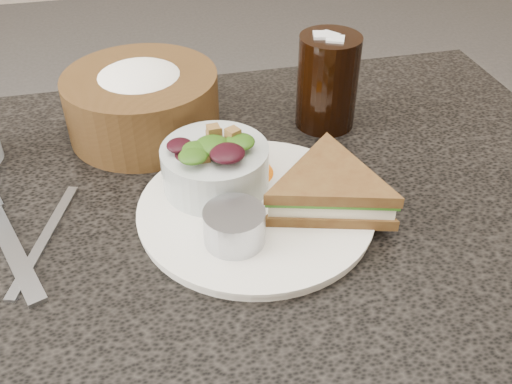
{
  "coord_description": "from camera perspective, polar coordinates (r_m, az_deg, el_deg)",
  "views": [
    {
      "loc": [
        -0.04,
        -0.46,
        1.15
      ],
      "look_at": [
        0.07,
        0.01,
        0.78
      ],
      "focal_mm": 40.0,
      "sensor_mm": 36.0,
      "label": 1
    }
  ],
  "objects": [
    {
      "name": "salad_bowl",
      "position": [
        0.63,
        -4.12,
        3.2
      ],
      "size": [
        0.14,
        0.14,
        0.07
      ],
      "primitive_type": null,
      "rotation": [
        0.0,
        0.0,
        0.23
      ],
      "color": "#A7AFAC",
      "rests_on": "dinner_plate"
    },
    {
      "name": "dinner_plate",
      "position": [
        0.62,
        -0.0,
        -1.78
      ],
      "size": [
        0.25,
        0.25,
        0.01
      ],
      "primitive_type": "cylinder",
      "color": "silver",
      "rests_on": "dining_table"
    },
    {
      "name": "orange_wedge",
      "position": [
        0.66,
        -1.07,
        2.93
      ],
      "size": [
        0.09,
        0.09,
        0.03
      ],
      "primitive_type": "cone",
      "rotation": [
        0.0,
        0.0,
        0.65
      ],
      "color": "#FF6B05",
      "rests_on": "dinner_plate"
    },
    {
      "name": "fork",
      "position": [
        0.64,
        -23.33,
        -4.93
      ],
      "size": [
        0.08,
        0.18,
        0.01
      ],
      "primitive_type": "cube",
      "rotation": [
        0.0,
        0.0,
        0.36
      ],
      "color": "#A8AAB1",
      "rests_on": "dining_table"
    },
    {
      "name": "bread_basket",
      "position": [
        0.75,
        -11.4,
        9.61
      ],
      "size": [
        0.21,
        0.21,
        0.11
      ],
      "primitive_type": null,
      "rotation": [
        0.0,
        0.0,
        0.05
      ],
      "color": "brown",
      "rests_on": "dining_table"
    },
    {
      "name": "cola_glass",
      "position": [
        0.76,
        7.19,
        11.28
      ],
      "size": [
        0.09,
        0.09,
        0.14
      ],
      "primitive_type": null,
      "rotation": [
        0.0,
        0.0,
        -0.2
      ],
      "color": "black",
      "rests_on": "dining_table"
    },
    {
      "name": "knife",
      "position": [
        0.63,
        -20.35,
        -4.35
      ],
      "size": [
        0.06,
        0.17,
        0.0
      ],
      "primitive_type": "cube",
      "rotation": [
        0.0,
        0.0,
        -0.32
      ],
      "color": "#A7ABB2",
      "rests_on": "dining_table"
    },
    {
      "name": "dressing_ramekin",
      "position": [
        0.57,
        -2.17,
        -3.47
      ],
      "size": [
        0.08,
        0.08,
        0.04
      ],
      "primitive_type": "cylinder",
      "rotation": [
        0.0,
        0.0,
        -0.4
      ],
      "color": "#A4A7B0",
      "rests_on": "dinner_plate"
    },
    {
      "name": "sandwich",
      "position": [
        0.61,
        7.37,
        0.26
      ],
      "size": [
        0.2,
        0.2,
        0.04
      ],
      "primitive_type": null,
      "rotation": [
        0.0,
        0.0,
        -0.27
      ],
      "color": "brown",
      "rests_on": "dinner_plate"
    }
  ]
}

